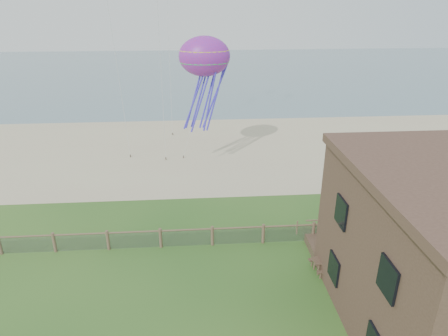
{
  "coord_description": "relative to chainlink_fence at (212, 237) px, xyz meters",
  "views": [
    {
      "loc": [
        -0.81,
        -13.81,
        13.44
      ],
      "look_at": [
        0.83,
        8.0,
        4.05
      ],
      "focal_mm": 32.0,
      "sensor_mm": 36.0,
      "label": 1
    }
  ],
  "objects": [
    {
      "name": "octopus_kite",
      "position": [
        0.04,
        10.98,
        6.84
      ],
      "size": [
        4.37,
        3.7,
        7.65
      ],
      "primitive_type": null,
      "rotation": [
        0.0,
        0.0,
        -0.33
      ],
      "color": "#E22355"
    },
    {
      "name": "picnic_table",
      "position": [
        6.02,
        -2.85,
        -0.18
      ],
      "size": [
        1.92,
        1.56,
        0.74
      ],
      "primitive_type": null,
      "rotation": [
        0.0,
        0.0,
        0.14
      ],
      "color": "brown",
      "rests_on": "ground"
    },
    {
      "name": "ground",
      "position": [
        0.0,
        -6.0,
        -0.55
      ],
      "size": [
        160.0,
        160.0,
        0.0
      ],
      "primitive_type": "plane",
      "color": "#23501B",
      "rests_on": "ground"
    },
    {
      "name": "ocean",
      "position": [
        0.0,
        60.0,
        -0.55
      ],
      "size": [
        160.0,
        68.0,
        0.02
      ],
      "primitive_type": "cube",
      "color": "slate",
      "rests_on": "ground"
    },
    {
      "name": "sand_beach",
      "position": [
        0.0,
        16.0,
        -0.55
      ],
      "size": [
        72.0,
        20.0,
        0.02
      ],
      "primitive_type": "cube",
      "color": "tan",
      "rests_on": "ground"
    },
    {
      "name": "motel_deck",
      "position": [
        13.0,
        -1.0,
        -0.3
      ],
      "size": [
        15.0,
        2.0,
        0.5
      ],
      "primitive_type": "cube",
      "color": "brown",
      "rests_on": "ground"
    },
    {
      "name": "chainlink_fence",
      "position": [
        0.0,
        0.0,
        0.0
      ],
      "size": [
        36.2,
        0.2,
        1.25
      ],
      "primitive_type": null,
      "color": "brown",
      "rests_on": "ground"
    }
  ]
}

